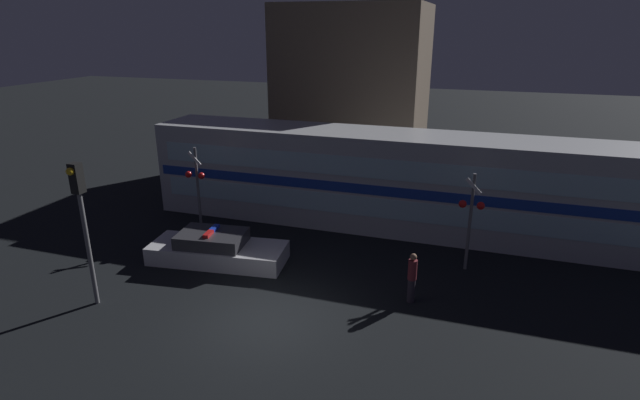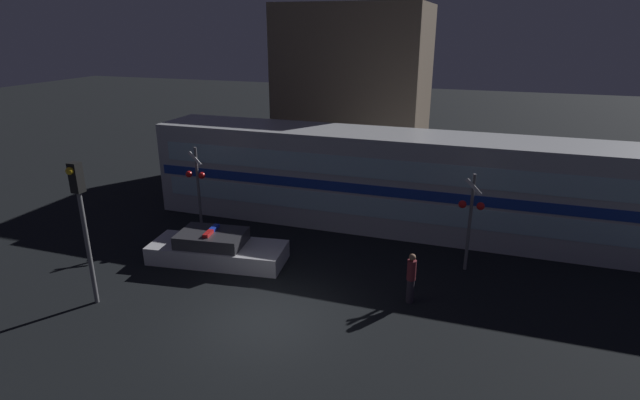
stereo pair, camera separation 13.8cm
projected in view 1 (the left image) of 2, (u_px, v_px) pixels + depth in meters
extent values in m
plane|color=black|center=(266.00, 321.00, 14.80)|extent=(120.00, 120.00, 0.00)
cube|color=#B7BABF|center=(410.00, 183.00, 20.95)|extent=(22.64, 2.93, 4.09)
cube|color=#193899|center=(404.00, 193.00, 19.63)|extent=(22.18, 0.03, 0.41)
cube|color=silver|center=(403.00, 211.00, 19.87)|extent=(21.51, 0.02, 0.82)
cube|color=silver|center=(405.00, 171.00, 19.33)|extent=(21.51, 0.02, 0.82)
cube|color=silver|center=(218.00, 253.00, 18.46)|extent=(5.19, 2.44, 0.66)
cube|color=#333338|center=(212.00, 238.00, 18.31)|extent=(2.58, 1.91, 0.47)
cube|color=red|center=(208.00, 234.00, 17.96)|extent=(0.27, 0.57, 0.12)
cube|color=blue|center=(214.00, 228.00, 18.47)|extent=(0.27, 0.57, 0.12)
cylinder|color=#2D2833|center=(411.00, 290.00, 15.72)|extent=(0.24, 0.24, 0.80)
cylinder|color=maroon|center=(413.00, 270.00, 15.47)|extent=(0.28, 0.28, 0.66)
sphere|color=#8C664C|center=(413.00, 257.00, 15.33)|extent=(0.22, 0.22, 0.22)
cylinder|color=slate|center=(470.00, 223.00, 17.39)|extent=(0.11, 0.11, 3.57)
sphere|color=red|center=(463.00, 204.00, 17.12)|extent=(0.27, 0.27, 0.27)
sphere|color=red|center=(481.00, 206.00, 16.94)|extent=(0.27, 0.27, 0.27)
cube|color=white|center=(474.00, 186.00, 16.87)|extent=(0.58, 0.03, 0.58)
cylinder|color=slate|center=(198.00, 191.00, 20.49)|extent=(0.11, 0.11, 3.69)
sphere|color=red|center=(189.00, 174.00, 20.21)|extent=(0.27, 0.27, 0.27)
sphere|color=red|center=(201.00, 176.00, 20.03)|extent=(0.27, 0.27, 0.27)
cube|color=white|center=(194.00, 159.00, 19.96)|extent=(0.58, 0.03, 0.58)
cylinder|color=slate|center=(89.00, 250.00, 15.16)|extent=(0.14, 0.14, 3.67)
cube|color=black|center=(77.00, 178.00, 14.40)|extent=(0.30, 0.30, 0.90)
sphere|color=gold|center=(70.00, 171.00, 14.14)|extent=(0.23, 0.23, 0.23)
cube|color=brown|center=(353.00, 88.00, 29.94)|extent=(8.32, 6.58, 9.47)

